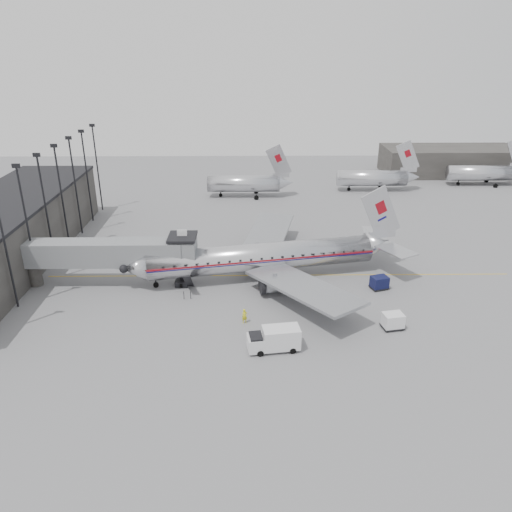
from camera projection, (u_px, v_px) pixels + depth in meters
The scene contains 14 objects.
ground at pixel (257, 297), 59.54m from camera, with size 160.00×160.00×0.00m, color slate.
terminal at pixel (2, 237), 66.76m from camera, with size 12.00×46.00×8.00m, color #33302E.
hangar at pixel (450, 161), 113.96m from camera, with size 30.00×12.00×6.00m, color #33302E.
apron_line at pixel (279, 275), 65.08m from camera, with size 0.15×60.00×0.01m, color gold.
jet_bridge at pixel (120, 253), 61.07m from camera, with size 21.00×6.20×7.10m.
floodlight_masts at pixel (54, 199), 67.86m from camera, with size 0.90×42.25×15.25m.
distant_aircraft_near at pixel (244, 183), 97.01m from camera, with size 16.39×3.20×10.26m.
distant_aircraft_mid at pixel (373, 177), 100.97m from camera, with size 16.39×3.20×10.26m.
distant_aircraft_far at pixel (482, 172), 104.92m from camera, with size 16.39×3.20×10.26m.
airliner at pixel (267, 257), 63.49m from camera, with size 35.67×32.74×11.40m.
service_van at pixel (274, 339), 48.86m from camera, with size 5.34×2.64×2.41m.
baggage_cart_navy at pixel (379, 282), 61.21m from camera, with size 2.45×2.13×1.63m.
baggage_cart_white at pixel (393, 321), 52.71m from camera, with size 2.46×2.04×1.72m.
ramp_worker at pixel (245, 316), 53.74m from camera, with size 0.61×0.40×1.66m, color yellow.
Camera 1 is at (-0.71, -52.74, 28.07)m, focal length 35.00 mm.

